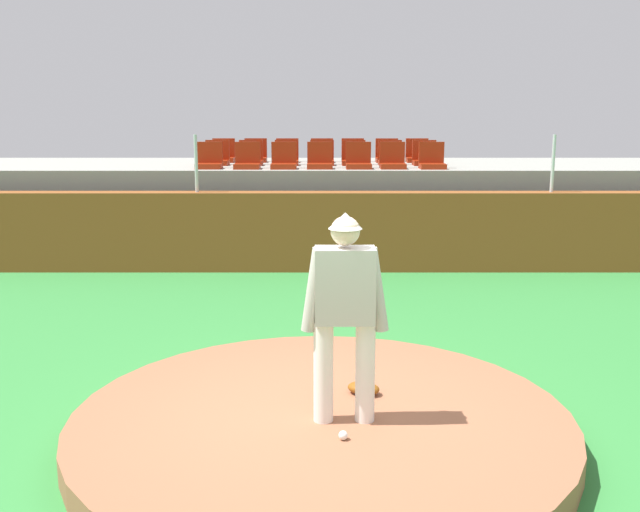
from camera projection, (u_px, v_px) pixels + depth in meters
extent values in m
plane|color=#328339|center=(320.00, 439.00, 6.16)|extent=(60.00, 60.00, 0.00)
cylinder|color=#965E40|center=(320.00, 426.00, 6.14)|extent=(4.28, 4.28, 0.24)
cylinder|color=white|center=(322.00, 372.00, 5.88)|extent=(0.16, 0.16, 0.85)
cylinder|color=white|center=(364.00, 372.00, 5.89)|extent=(0.16, 0.16, 0.85)
cube|color=#B7B2A8|center=(344.00, 285.00, 5.74)|extent=(0.49, 0.26, 0.62)
cylinder|color=#B7B2A8|center=(312.00, 290.00, 5.74)|extent=(0.21, 0.11, 0.70)
cylinder|color=#B7B2A8|center=(375.00, 290.00, 5.75)|extent=(0.21, 0.11, 0.70)
sphere|color=beige|center=(344.00, 231.00, 5.65)|extent=(0.24, 0.24, 0.24)
cone|color=#B7B2A8|center=(344.00, 221.00, 5.63)|extent=(0.27, 0.27, 0.13)
sphere|color=white|center=(342.00, 435.00, 5.61)|extent=(0.07, 0.07, 0.07)
ellipsoid|color=brown|center=(363.00, 388.00, 6.51)|extent=(0.35, 0.30, 0.11)
cube|color=brown|center=(320.00, 231.00, 12.57)|extent=(16.85, 0.40, 1.40)
cylinder|color=silver|center=(195.00, 163.00, 12.33)|extent=(0.06, 0.06, 0.99)
cylinder|color=silver|center=(552.00, 163.00, 12.34)|extent=(0.06, 0.06, 0.99)
cube|color=#97988E|center=(320.00, 204.00, 15.10)|extent=(15.79, 3.75, 1.71)
cube|color=maroon|center=(208.00, 166.00, 13.55)|extent=(0.48, 0.44, 0.10)
cube|color=maroon|center=(209.00, 152.00, 13.67)|extent=(0.48, 0.08, 0.40)
cube|color=maroon|center=(246.00, 166.00, 13.52)|extent=(0.48, 0.44, 0.10)
cube|color=maroon|center=(247.00, 152.00, 13.64)|extent=(0.48, 0.08, 0.40)
cube|color=maroon|center=(283.00, 166.00, 13.52)|extent=(0.48, 0.44, 0.10)
cube|color=maroon|center=(283.00, 152.00, 13.65)|extent=(0.48, 0.08, 0.40)
cube|color=maroon|center=(319.00, 166.00, 13.55)|extent=(0.48, 0.44, 0.10)
cube|color=maroon|center=(319.00, 152.00, 13.67)|extent=(0.48, 0.08, 0.40)
cube|color=maroon|center=(358.00, 166.00, 13.54)|extent=(0.48, 0.44, 0.10)
cube|color=maroon|center=(357.00, 152.00, 13.66)|extent=(0.48, 0.08, 0.40)
cube|color=maroon|center=(392.00, 166.00, 13.55)|extent=(0.48, 0.44, 0.10)
cube|color=maroon|center=(391.00, 152.00, 13.68)|extent=(0.48, 0.08, 0.40)
cube|color=maroon|center=(431.00, 166.00, 13.53)|extent=(0.48, 0.44, 0.10)
cube|color=maroon|center=(430.00, 152.00, 13.66)|extent=(0.48, 0.08, 0.40)
cube|color=maroon|center=(216.00, 163.00, 14.43)|extent=(0.48, 0.44, 0.10)
cube|color=maroon|center=(216.00, 150.00, 14.56)|extent=(0.48, 0.08, 0.40)
cube|color=maroon|center=(249.00, 163.00, 14.41)|extent=(0.48, 0.44, 0.10)
cube|color=maroon|center=(250.00, 150.00, 14.54)|extent=(0.48, 0.08, 0.40)
cube|color=maroon|center=(285.00, 163.00, 14.43)|extent=(0.48, 0.44, 0.10)
cube|color=maroon|center=(286.00, 150.00, 14.56)|extent=(0.48, 0.08, 0.40)
cube|color=maroon|center=(321.00, 163.00, 14.42)|extent=(0.48, 0.44, 0.10)
cube|color=maroon|center=(321.00, 150.00, 14.55)|extent=(0.48, 0.08, 0.40)
cube|color=maroon|center=(353.00, 163.00, 14.41)|extent=(0.48, 0.44, 0.10)
cube|color=maroon|center=(352.00, 150.00, 14.54)|extent=(0.48, 0.08, 0.40)
cube|color=maroon|center=(389.00, 163.00, 14.42)|extent=(0.48, 0.44, 0.10)
cube|color=maroon|center=(389.00, 150.00, 14.55)|extent=(0.48, 0.08, 0.40)
cube|color=maroon|center=(424.00, 163.00, 14.40)|extent=(0.48, 0.44, 0.10)
cube|color=maroon|center=(423.00, 150.00, 14.53)|extent=(0.48, 0.08, 0.40)
cube|color=maroon|center=(222.00, 160.00, 15.29)|extent=(0.48, 0.44, 0.10)
cube|color=maroon|center=(223.00, 148.00, 15.42)|extent=(0.48, 0.08, 0.40)
cube|color=maroon|center=(254.00, 160.00, 15.31)|extent=(0.48, 0.44, 0.10)
cube|color=maroon|center=(255.00, 148.00, 15.44)|extent=(0.48, 0.08, 0.40)
cube|color=maroon|center=(286.00, 160.00, 15.27)|extent=(0.48, 0.44, 0.10)
cube|color=maroon|center=(286.00, 148.00, 15.40)|extent=(0.48, 0.08, 0.40)
cube|color=maroon|center=(321.00, 160.00, 15.28)|extent=(0.48, 0.44, 0.10)
cube|color=maroon|center=(321.00, 148.00, 15.41)|extent=(0.48, 0.08, 0.40)
cube|color=maroon|center=(352.00, 160.00, 15.30)|extent=(0.48, 0.44, 0.10)
cube|color=maroon|center=(352.00, 148.00, 15.43)|extent=(0.48, 0.08, 0.40)
cube|color=maroon|center=(386.00, 160.00, 15.26)|extent=(0.48, 0.44, 0.10)
cube|color=maroon|center=(386.00, 148.00, 15.39)|extent=(0.48, 0.08, 0.40)
cube|color=maroon|center=(417.00, 160.00, 15.29)|extent=(0.48, 0.44, 0.10)
cube|color=maroon|center=(416.00, 148.00, 15.41)|extent=(0.48, 0.08, 0.40)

